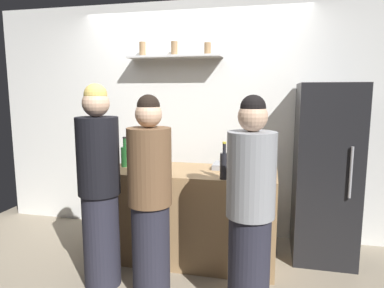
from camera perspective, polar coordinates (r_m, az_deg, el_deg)
ground_plane at (r=3.16m, az=-5.22°, el=-22.11°), size 5.28×5.28×0.00m
back_wall_assembly at (r=3.93m, az=0.20°, el=4.13°), size 4.80×0.32×2.60m
refrigerator at (r=3.55m, az=21.26°, el=-4.43°), size 0.56×0.66×1.70m
counter at (r=3.39m, az=0.00°, el=-11.63°), size 1.58×0.66×0.88m
baking_pan at (r=3.34m, az=6.52°, el=-3.67°), size 0.34×0.24×0.05m
utensil_holder at (r=3.27m, az=-6.14°, el=-3.26°), size 0.10×0.10×0.22m
wine_bottle_dark_glass at (r=2.91m, az=5.35°, el=-3.48°), size 0.07×0.07×0.32m
wine_bottle_green_glass at (r=3.45m, az=-11.08°, el=-1.92°), size 0.08×0.08×0.30m
wine_bottle_pale_glass at (r=2.97m, az=10.77°, el=-3.26°), size 0.07×0.07×0.33m
water_bottle_plastic at (r=3.18m, az=11.45°, el=-2.79°), size 0.08×0.08×0.25m
person_brown_jacket at (r=2.72m, az=-6.97°, el=-9.21°), size 0.34×0.34×1.60m
person_blonde at (r=2.92m, az=-15.12°, el=-7.19°), size 0.34×0.34×1.68m
person_grey_hoodie at (r=2.48m, az=9.65°, el=-10.99°), size 0.34×0.34×1.60m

